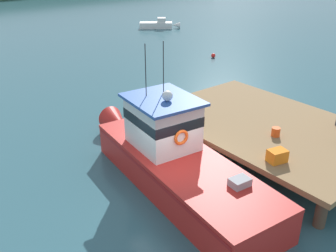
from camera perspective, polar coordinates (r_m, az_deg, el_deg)
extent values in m
plane|color=#2D5660|center=(13.18, 1.18, -9.75)|extent=(200.00, 200.00, 0.00)
cylinder|color=#4C3D2D|center=(12.28, 22.24, -12.05)|extent=(0.36, 0.36, 1.00)
cylinder|color=#4C3D2D|center=(16.92, -1.94, 0.61)|extent=(0.36, 0.36, 1.00)
cylinder|color=#4C3D2D|center=(20.20, 9.98, 4.46)|extent=(0.36, 0.36, 1.00)
cube|color=olive|center=(15.74, 14.79, 0.17)|extent=(6.00, 9.00, 0.20)
cube|color=red|center=(12.93, 2.09, -7.57)|extent=(3.31, 8.21, 1.10)
cone|color=red|center=(16.68, -7.52, 0.21)|extent=(1.28, 1.90, 1.10)
cube|color=#A31919|center=(12.70, 2.12, -5.87)|extent=(3.31, 8.06, 0.12)
cube|color=red|center=(12.61, 2.13, -5.25)|extent=(3.34, 8.22, 0.12)
cube|color=silver|center=(13.10, -0.80, 0.16)|extent=(2.12, 2.38, 1.80)
cube|color=black|center=(12.97, -0.80, 1.42)|extent=(2.14, 2.40, 0.36)
cube|color=#2D56A8|center=(12.73, -0.82, 4.04)|extent=(2.38, 2.71, 0.10)
sphere|color=white|center=(12.41, -0.09, 4.60)|extent=(0.36, 0.36, 0.36)
cylinder|color=black|center=(12.66, -3.42, 8.42)|extent=(0.03, 0.03, 1.80)
cylinder|color=black|center=(13.00, -0.71, 8.92)|extent=(0.03, 0.03, 1.80)
cube|color=#939399|center=(11.43, 10.82, -8.61)|extent=(0.64, 0.50, 0.36)
torus|color=orange|center=(10.60, 9.14, -12.28)|extent=(0.61, 0.61, 0.12)
torus|color=#EA5119|center=(12.25, 2.03, -1.74)|extent=(0.55, 0.15, 0.54)
cube|color=orange|center=(12.88, 16.24, -4.37)|extent=(0.69, 0.57, 0.42)
cylinder|color=#E04C19|center=(14.60, 16.05, -0.86)|extent=(0.32, 0.32, 0.34)
cube|color=white|center=(40.66, -1.85, 15.05)|extent=(3.31, 2.92, 0.61)
cone|color=white|center=(40.67, 1.22, 15.06)|extent=(1.04, 1.00, 0.61)
cube|color=silver|center=(40.56, -0.99, 15.80)|extent=(1.19, 1.19, 0.46)
sphere|color=red|center=(29.40, 6.89, 10.58)|extent=(0.33, 0.33, 0.33)
sphere|color=#EA5B19|center=(18.82, -8.07, 2.10)|extent=(0.45, 0.45, 0.45)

